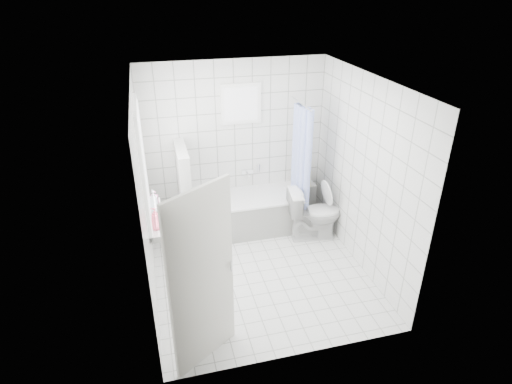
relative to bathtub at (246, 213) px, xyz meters
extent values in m
plane|color=white|center=(-0.08, -1.12, -0.29)|extent=(3.00, 3.00, 0.00)
plane|color=white|center=(-0.08, -1.12, 2.31)|extent=(3.00, 3.00, 0.00)
cube|color=white|center=(-0.08, 0.38, 1.01)|extent=(2.80, 0.02, 2.60)
cube|color=white|center=(-0.08, -2.62, 1.01)|extent=(2.80, 0.02, 2.60)
cube|color=white|center=(-1.48, -1.12, 1.01)|extent=(0.02, 3.00, 2.60)
cube|color=white|center=(1.32, -1.12, 1.01)|extent=(0.02, 3.00, 2.60)
cube|color=white|center=(-1.44, -0.82, 1.31)|extent=(0.01, 0.90, 1.40)
cube|color=white|center=(0.02, 0.33, 1.66)|extent=(0.50, 0.01, 0.50)
cube|color=white|center=(-1.39, -0.82, 0.57)|extent=(0.18, 1.02, 0.08)
cube|color=silver|center=(-1.00, -2.38, 0.71)|extent=(0.69, 0.48, 2.00)
cube|color=white|center=(0.00, 0.00, -0.02)|extent=(1.73, 0.75, 0.55)
cube|color=white|center=(0.00, 0.00, 0.27)|extent=(1.75, 0.77, 0.03)
cube|color=white|center=(-0.94, -0.05, 0.46)|extent=(0.15, 0.85, 1.50)
cube|color=white|center=(1.02, 0.25, -0.02)|extent=(0.40, 0.24, 0.55)
imported|color=white|center=(0.95, -0.47, 0.12)|extent=(0.85, 0.55, 0.81)
cylinder|color=silver|center=(0.82, -0.02, 1.71)|extent=(0.02, 0.80, 0.02)
cube|color=silver|center=(0.10, 0.33, 0.56)|extent=(0.18, 0.06, 0.06)
imported|color=#EA5B74|center=(-1.38, -1.14, 0.75)|extent=(0.13, 0.13, 0.29)
imported|color=silver|center=(-1.38, -0.68, 0.75)|extent=(0.13, 0.13, 0.29)
imported|color=#C8649A|center=(-1.38, -0.51, 0.71)|extent=(0.13, 0.13, 0.20)
imported|color=#36F4E7|center=(-1.38, -1.00, 0.70)|extent=(0.10, 0.11, 0.18)
cylinder|color=red|center=(0.99, 0.28, 0.38)|extent=(0.06, 0.06, 0.24)
cylinder|color=yellow|center=(1.08, 0.16, 0.40)|extent=(0.06, 0.06, 0.28)
cylinder|color=#1731BC|center=(1.06, 0.27, 0.40)|extent=(0.06, 0.06, 0.28)
cylinder|color=#158333|center=(0.97, 0.19, 0.37)|extent=(0.06, 0.06, 0.21)
camera|label=1|loc=(-1.32, -5.71, 3.36)|focal=30.00mm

